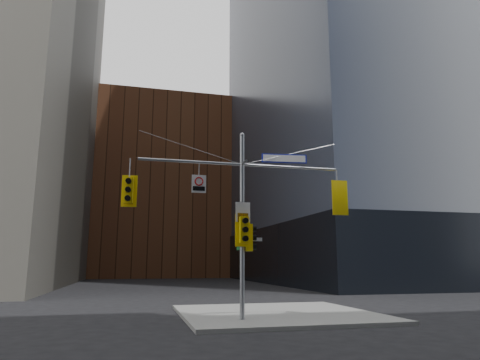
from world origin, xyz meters
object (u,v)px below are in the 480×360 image
signal_assembly (242,204)px  traffic_light_pole_front (244,230)px  traffic_light_east_arm (338,198)px  regulatory_sign_arm (199,183)px  traffic_light_west_arm (129,190)px  street_sign_blade (284,159)px  traffic_light_pole_side (250,238)px

signal_assembly → traffic_light_pole_front: (-0.00, -0.27, -1.00)m
traffic_light_east_arm → regulatory_sign_arm: 5.77m
traffic_light_west_arm → street_sign_blade: bearing=7.0°
traffic_light_east_arm → street_sign_blade: street_sign_blade is taller
signal_assembly → traffic_light_pole_side: signal_assembly is taller
traffic_light_pole_side → traffic_light_west_arm: bearing=96.4°
street_sign_blade → regulatory_sign_arm: bearing=-172.9°
traffic_light_pole_side → street_sign_blade: size_ratio=0.56×
traffic_light_pole_front → regulatory_sign_arm: (-1.70, 0.25, 1.76)m
signal_assembly → traffic_light_west_arm: size_ratio=6.79×
street_sign_blade → regulatory_sign_arm: street_sign_blade is taller
traffic_light_east_arm → regulatory_sign_arm: bearing=1.2°
signal_assembly → traffic_light_pole_front: size_ratio=6.48×
traffic_light_west_arm → traffic_light_east_arm: bearing=7.0°
signal_assembly → regulatory_sign_arm: signal_assembly is taller
traffic_light_west_arm → traffic_light_pole_side: 4.88m
traffic_light_east_arm → traffic_light_pole_front: 4.30m
traffic_light_east_arm → regulatory_sign_arm: (-5.76, -0.02, 0.37)m
traffic_light_pole_front → regulatory_sign_arm: size_ratio=1.80×
traffic_light_east_arm → street_sign_blade: (-2.30, 0.00, 1.55)m
signal_assembly → street_sign_blade: (1.76, 0.00, 1.93)m
traffic_light_west_arm → traffic_light_pole_front: (4.27, -0.28, -1.38)m
traffic_light_east_arm → traffic_light_pole_front: size_ratio=1.15×
traffic_light_pole_front → traffic_light_pole_side: bearing=37.2°
traffic_light_west_arm → street_sign_blade: size_ratio=0.64×
traffic_light_pole_front → regulatory_sign_arm: 2.46m
traffic_light_west_arm → regulatory_sign_arm: bearing=6.3°
regulatory_sign_arm → traffic_light_east_arm: bearing=-0.5°
regulatory_sign_arm → signal_assembly: bearing=-0.1°
street_sign_blade → regulatory_sign_arm: size_ratio=2.69×
signal_assembly → traffic_light_pole_front: 1.04m
traffic_light_west_arm → traffic_light_pole_front: bearing=3.3°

